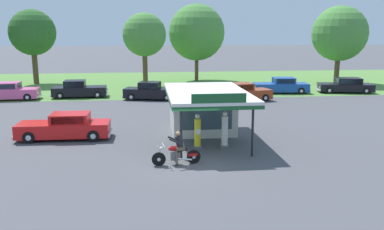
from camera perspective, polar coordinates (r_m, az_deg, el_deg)
The scene contains 17 objects.
ground_plane at distance 18.83m, azimuth 0.18°, elevation -6.90°, with size 300.00×300.00×0.00m, color #4C4C51.
grass_verge_strip at distance 48.13m, azimuth -3.97°, elevation 4.64°, with size 120.00×24.00×0.01m, color #56843D.
service_station_kiosk at distance 23.90m, azimuth 1.63°, elevation 1.20°, with size 4.40×7.63×3.21m.
gas_pump_nearside at distance 21.12m, azimuth 0.80°, elevation -2.47°, with size 0.44×0.44×1.83m.
gas_pump_offside at distance 21.33m, azimuth 4.66°, elevation -2.22°, with size 0.44×0.44×1.93m.
motorcycle_with_rider at distance 18.51m, azimuth -2.12°, elevation -5.12°, with size 2.28×0.70×1.58m.
featured_classic_sedan at distance 23.99m, azimuth -17.56°, elevation -1.65°, with size 5.34×1.91×1.47m.
parked_car_back_row_centre at distance 40.77m, azimuth 12.54°, elevation 4.04°, with size 5.64×2.36×1.53m.
parked_car_back_row_far_left at distance 39.34m, azimuth -24.47°, elevation 3.02°, with size 5.14×2.15×1.57m.
parked_car_back_row_centre_left at distance 36.23m, azimuth -5.87°, elevation 3.33°, with size 5.14×2.79×1.58m.
parked_car_back_row_far_right at distance 38.67m, azimuth -15.76°, elevation 3.48°, with size 5.13×2.18×1.58m.
parked_car_second_row_spare at distance 42.91m, azimuth 21.01°, elevation 3.90°, with size 5.60×2.88×1.47m.
parked_car_back_row_centre_right at distance 35.37m, azimuth 7.37°, elevation 3.12°, with size 5.05×2.81×1.60m.
tree_oak_distant_spare at distance 49.95m, azimuth -21.61°, elevation 10.70°, with size 5.19×5.19×8.46m.
tree_oak_right at distance 50.25m, azimuth 20.17°, elevation 10.63°, with size 6.31×6.31×8.88m.
tree_oak_centre at distance 49.35m, azimuth 0.62°, elevation 11.52°, with size 6.75×6.75×9.21m.
tree_oak_far_left at distance 44.42m, azimuth -6.78°, elevation 11.21°, with size 4.68×4.68×7.98m.
Camera 1 is at (-2.07, -17.70, 6.07)m, focal length 37.58 mm.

